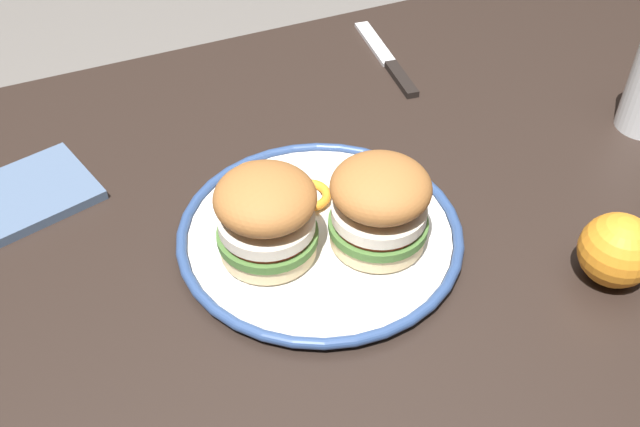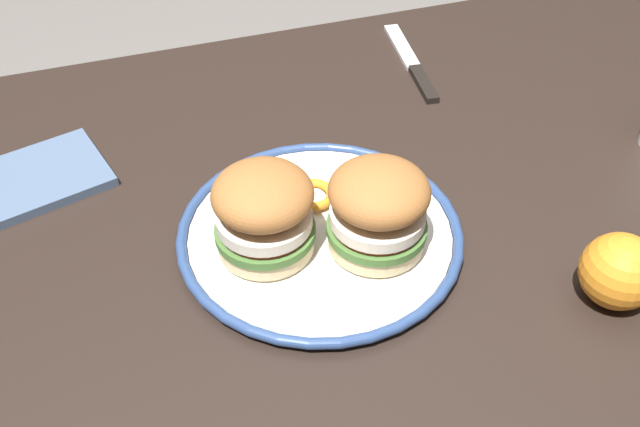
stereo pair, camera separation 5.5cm
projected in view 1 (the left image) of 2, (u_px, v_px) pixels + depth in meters
dining_table at (317, 259)px, 0.90m from camera, size 1.46×0.84×0.70m
dinner_plate at (320, 234)px, 0.80m from camera, size 0.32×0.32×0.02m
sandwich_half_left at (380, 204)px, 0.75m from camera, size 0.13×0.13×0.10m
sandwich_half_right at (266, 215)px, 0.74m from camera, size 0.14×0.14×0.10m
orange_peel_curled at (308, 194)px, 0.83m from camera, size 0.06×0.06×0.01m
orange_peel_strip_long at (264, 195)px, 0.83m from camera, size 0.07×0.06×0.01m
orange_peel_strip_short at (260, 169)px, 0.86m from camera, size 0.07×0.05×0.01m
orange_peel_small_curl at (360, 175)px, 0.85m from camera, size 0.07×0.07×0.01m
whole_orange at (617, 250)px, 0.74m from camera, size 0.08×0.08×0.08m
table_knife at (389, 63)px, 1.08m from camera, size 0.05×0.22×0.01m
folded_napkin at (21, 197)px, 0.85m from camera, size 0.19×0.16×0.01m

